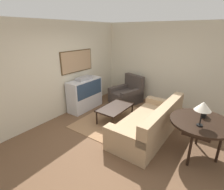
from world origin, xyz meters
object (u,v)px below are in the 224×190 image
at_px(armchair, 127,94).
at_px(coffee_table, 115,108).
at_px(couch, 150,124).
at_px(tv, 85,94).
at_px(mantel_clock, 204,112).
at_px(table_lamp, 203,107).
at_px(console_table, 201,124).

relative_size(armchair, coffee_table, 1.07).
bearing_deg(couch, tv, -94.93).
relative_size(couch, armchair, 1.95).
distance_m(tv, coffee_table, 1.26).
relative_size(coffee_table, mantel_clock, 6.07).
bearing_deg(mantel_clock, armchair, 61.36).
bearing_deg(armchair, couch, -27.54).
bearing_deg(tv, table_lamp, -99.98).
height_order(tv, armchair, tv).
height_order(armchair, coffee_table, armchair).
xyz_separation_m(armchair, table_lamp, (-1.88, -2.63, 0.89)).
relative_size(couch, console_table, 1.95).
xyz_separation_m(tv, coffee_table, (-0.11, -1.25, -0.12)).
bearing_deg(console_table, armchair, 57.80).
bearing_deg(mantel_clock, table_lamp, 179.89).
height_order(tv, coffee_table, tv).
relative_size(console_table, mantel_clock, 6.49).
bearing_deg(console_table, tv, 83.60).
distance_m(console_table, table_lamp, 0.50).
relative_size(tv, mantel_clock, 6.66).
relative_size(tv, console_table, 1.03).
bearing_deg(tv, console_table, -96.40).
relative_size(tv, coffee_table, 1.10).
bearing_deg(coffee_table, couch, -96.55).
height_order(couch, coffee_table, couch).
height_order(tv, console_table, tv).
bearing_deg(table_lamp, tv, 80.02).
distance_m(tv, console_table, 3.48).
xyz_separation_m(couch, mantel_clock, (0.07, -1.09, 0.59)).
relative_size(coffee_table, console_table, 0.94).
xyz_separation_m(table_lamp, mantel_clock, (0.44, -0.00, -0.29)).
bearing_deg(console_table, couch, 82.11).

